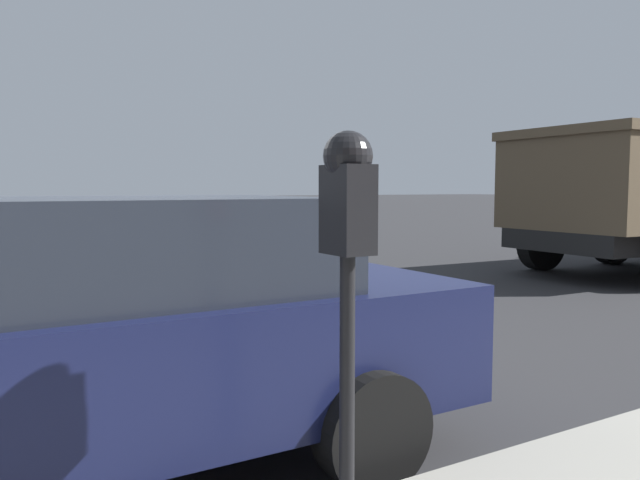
# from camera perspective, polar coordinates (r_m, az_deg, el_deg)

# --- Properties ---
(ground_plane) EXTENTS (220.00, 220.00, 0.00)m
(ground_plane) POSITION_cam_1_polar(r_m,az_deg,el_deg) (4.87, -19.31, -14.52)
(ground_plane) COLOR #2B2B2D
(parking_meter) EXTENTS (0.21, 0.19, 1.64)m
(parking_meter) POSITION_cam_1_polar(r_m,az_deg,el_deg) (2.38, 2.54, 0.71)
(parking_meter) COLOR black
(parking_meter) RESTS_ON sidewalk
(car_navy) EXTENTS (2.14, 4.56, 1.54)m
(car_navy) POSITION_cam_1_polar(r_m,az_deg,el_deg) (3.67, -22.43, -7.81)
(car_navy) COLOR #14193D
(car_navy) RESTS_ON ground_plane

